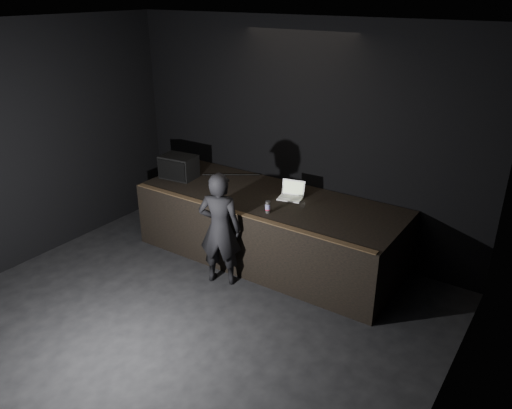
{
  "coord_description": "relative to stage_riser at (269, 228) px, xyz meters",
  "views": [
    {
      "loc": [
        3.64,
        -3.0,
        3.87
      ],
      "look_at": [
        0.06,
        2.3,
        1.06
      ],
      "focal_mm": 35.0,
      "sensor_mm": 36.0,
      "label": 1
    }
  ],
  "objects": [
    {
      "name": "stage_riser",
      "position": [
        0.0,
        0.0,
        0.0
      ],
      "size": [
        4.0,
        1.5,
        1.0
      ],
      "primitive_type": "cube",
      "color": "black",
      "rests_on": "ground"
    },
    {
      "name": "stage_monitor",
      "position": [
        -1.67,
        -0.12,
        0.68
      ],
      "size": [
        0.6,
        0.47,
        0.37
      ],
      "rotation": [
        0.0,
        0.0,
        0.12
      ],
      "color": "black",
      "rests_on": "stage_riser"
    },
    {
      "name": "riser_lip",
      "position": [
        0.0,
        -0.71,
        0.51
      ],
      "size": [
        3.92,
        0.1,
        0.01
      ],
      "primitive_type": "cube",
      "color": "brown",
      "rests_on": "stage_riser"
    },
    {
      "name": "laptop",
      "position": [
        0.27,
        0.19,
        0.56
      ],
      "size": [
        0.4,
        0.37,
        0.24
      ],
      "rotation": [
        0.0,
        0.0,
        0.22
      ],
      "color": "white",
      "rests_on": "stage_riser"
    },
    {
      "name": "person",
      "position": [
        -0.19,
        -0.95,
        0.32
      ],
      "size": [
        0.7,
        0.58,
        1.64
      ],
      "primitive_type": "imported",
      "rotation": [
        0.0,
        0.0,
        3.5
      ],
      "color": "black",
      "rests_on": "ground"
    },
    {
      "name": "beer_can",
      "position": [
        0.27,
        -0.46,
        0.58
      ],
      "size": [
        0.07,
        0.07,
        0.17
      ],
      "color": "silver",
      "rests_on": "stage_riser"
    },
    {
      "name": "room_walls",
      "position": [
        0.0,
        -2.73,
        1.52
      ],
      "size": [
        6.1,
        7.1,
        3.52
      ],
      "color": "black",
      "rests_on": "ground"
    },
    {
      "name": "cable",
      "position": [
        -1.03,
        0.44,
        0.51
      ],
      "size": [
        0.8,
        0.55,
        0.02
      ],
      "primitive_type": "cylinder",
      "rotation": [
        0.0,
        1.57,
        0.6
      ],
      "color": "black",
      "rests_on": "stage_riser"
    },
    {
      "name": "wii_remote",
      "position": [
        -0.25,
        -0.57,
        0.51
      ],
      "size": [
        0.11,
        0.13,
        0.02
      ],
      "primitive_type": "cube",
      "rotation": [
        0.0,
        0.0,
        0.65
      ],
      "color": "silver",
      "rests_on": "stage_riser"
    },
    {
      "name": "ground",
      "position": [
        0.0,
        -2.73,
        -0.5
      ],
      "size": [
        7.0,
        7.0,
        0.0
      ],
      "primitive_type": "plane",
      "color": "black",
      "rests_on": "ground"
    },
    {
      "name": "plastic_cup",
      "position": [
        0.59,
        -0.07,
        0.55
      ],
      "size": [
        0.08,
        0.08,
        0.1
      ],
      "primitive_type": "cylinder",
      "color": "white",
      "rests_on": "stage_riser"
    }
  ]
}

